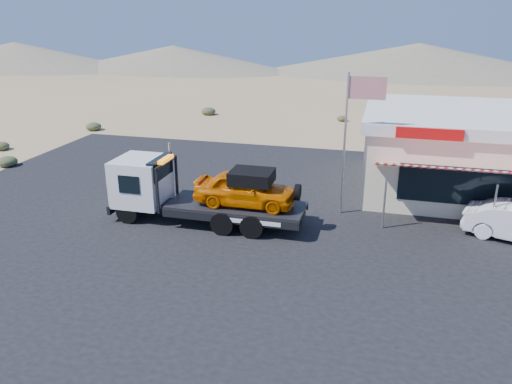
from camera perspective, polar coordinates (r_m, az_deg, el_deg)
ground at (r=18.94m, az=-6.15°, el=-6.08°), size 120.00×120.00×0.00m
asphalt_lot at (r=21.02m, az=1.85°, el=-3.21°), size 32.00×24.00×0.02m
tow_truck at (r=20.46m, az=-6.20°, el=0.28°), size 7.91×2.35×2.64m
jerky_store at (r=25.97m, az=23.70°, el=4.26°), size 10.40×9.97×3.90m
flagpole at (r=20.89m, az=10.83°, el=7.14°), size 1.55×0.10×6.00m
desert_scrub at (r=32.43m, az=-22.99°, el=4.12°), size 23.83×33.26×0.65m
distant_hills at (r=73.06m, az=2.01°, el=14.96°), size 126.00×48.00×4.20m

